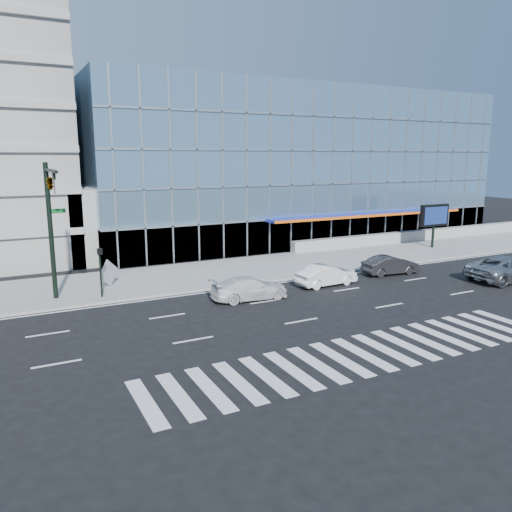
# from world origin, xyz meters

# --- Properties ---
(ground) EXTENTS (160.00, 160.00, 0.00)m
(ground) POSITION_xyz_m (0.00, 0.00, 0.00)
(ground) COLOR black
(ground) RESTS_ON ground
(sidewalk) EXTENTS (120.00, 8.00, 0.15)m
(sidewalk) POSITION_xyz_m (0.00, 8.00, 0.07)
(sidewalk) COLOR gray
(sidewalk) RESTS_ON ground
(theatre_building) EXTENTS (42.00, 26.00, 15.00)m
(theatre_building) POSITION_xyz_m (14.00, 26.00, 7.50)
(theatre_building) COLOR #6A93B2
(theatre_building) RESTS_ON ground
(ramp_block) EXTENTS (6.00, 8.00, 6.00)m
(ramp_block) POSITION_xyz_m (-6.00, 18.00, 3.00)
(ramp_block) COLOR gray
(ramp_block) RESTS_ON ground
(retaining_wall) EXTENTS (30.00, 0.80, 1.00)m
(retaining_wall) POSITION_xyz_m (24.00, 11.60, 0.65)
(retaining_wall) COLOR gray
(retaining_wall) RESTS_ON sidewalk
(traffic_signal) EXTENTS (1.14, 5.74, 8.00)m
(traffic_signal) POSITION_xyz_m (-11.00, 4.57, 6.16)
(traffic_signal) COLOR black
(traffic_signal) RESTS_ON sidewalk
(ped_signal_post) EXTENTS (0.30, 0.33, 3.00)m
(ped_signal_post) POSITION_xyz_m (-8.50, 4.94, 2.14)
(ped_signal_post) COLOR black
(ped_signal_post) RESTS_ON sidewalk
(marquee_sign) EXTENTS (3.20, 0.43, 4.00)m
(marquee_sign) POSITION_xyz_m (22.00, 7.99, 3.07)
(marquee_sign) COLOR black
(marquee_sign) RESTS_ON sidewalk
(silver_suv) EXTENTS (6.23, 3.04, 1.70)m
(silver_suv) POSITION_xyz_m (17.42, -3.20, 0.85)
(silver_suv) COLOR #ABABAF
(silver_suv) RESTS_ON ground
(white_suv) EXTENTS (4.84, 2.23, 1.37)m
(white_suv) POSITION_xyz_m (-0.58, 0.90, 0.69)
(white_suv) COLOR silver
(white_suv) RESTS_ON ground
(white_sedan) EXTENTS (4.33, 1.70, 1.41)m
(white_sedan) POSITION_xyz_m (5.42, 1.48, 0.70)
(white_sedan) COLOR white
(white_sedan) RESTS_ON ground
(dark_sedan) EXTENTS (4.32, 1.89, 1.38)m
(dark_sedan) POSITION_xyz_m (11.42, 1.96, 0.69)
(dark_sedan) COLOR black
(dark_sedan) RESTS_ON ground
(tilted_panel) EXTENTS (1.49, 1.16, 1.83)m
(tilted_panel) POSITION_xyz_m (-7.62, 7.24, 1.06)
(tilted_panel) COLOR #A2A2A2
(tilted_panel) RESTS_ON sidewalk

